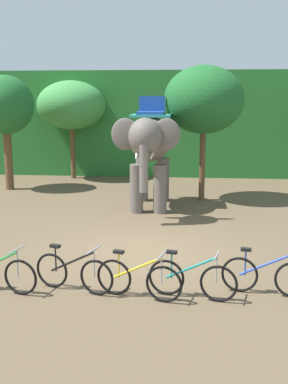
% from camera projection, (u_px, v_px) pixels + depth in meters
% --- Properties ---
extents(ground_plane, '(80.00, 80.00, 0.00)m').
position_uv_depth(ground_plane, '(141.00, 252.00, 11.39)').
color(ground_plane, brown).
extents(foliage_hedge, '(36.00, 6.00, 4.97)m').
position_uv_depth(foliage_hedge, '(167.00, 122.00, 24.49)').
color(foliage_hedge, '#28702D').
rests_on(foliage_hedge, ground).
extents(tree_right, '(2.28, 2.28, 4.62)m').
position_uv_depth(tree_right, '(5.00, 106.00, 18.49)').
color(tree_right, brown).
rests_on(tree_right, ground).
extents(tree_center_left, '(3.14, 3.14, 4.50)m').
position_uv_depth(tree_center_left, '(71.00, 105.00, 21.18)').
color(tree_center_left, brown).
rests_on(tree_center_left, ground).
extents(tree_far_left, '(2.84, 2.84, 4.87)m').
position_uv_depth(tree_far_left, '(204.00, 100.00, 16.42)').
color(tree_far_left, brown).
rests_on(tree_far_left, ground).
extents(elephant, '(2.08, 4.14, 3.78)m').
position_uv_depth(elephant, '(150.00, 144.00, 15.39)').
color(elephant, '#665E56').
rests_on(elephant, ground).
extents(bike_black, '(1.65, 0.65, 0.92)m').
position_uv_depth(bike_black, '(74.00, 272.00, 9.00)').
color(bike_black, black).
rests_on(bike_black, ground).
extents(bike_yellow, '(1.67, 0.61, 0.92)m').
position_uv_depth(bike_yellow, '(138.00, 279.00, 8.67)').
color(bike_yellow, black).
rests_on(bike_yellow, ground).
extents(bike_teal, '(1.68, 0.57, 0.92)m').
position_uv_depth(bike_teal, '(192.00, 279.00, 8.67)').
color(bike_teal, black).
rests_on(bike_teal, ground).
extents(bike_blue, '(1.69, 0.52, 0.92)m').
position_uv_depth(bike_blue, '(266.00, 276.00, 8.83)').
color(bike_blue, black).
rests_on(bike_blue, ground).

